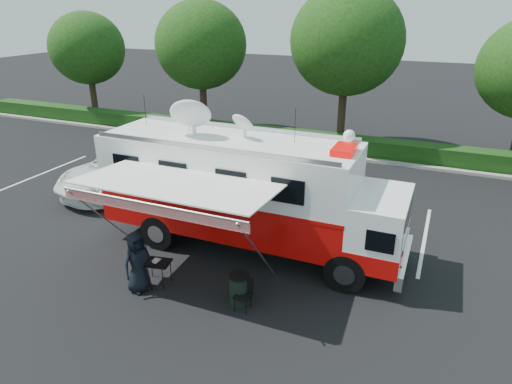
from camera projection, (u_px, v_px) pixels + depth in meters
ground_plane at (250, 248)px, 15.76m from camera, size 120.00×120.00×0.00m
back_border at (366, 60)px, 24.39m from camera, size 60.00×6.14×8.87m
stall_lines at (269, 212)px, 18.48m from camera, size 24.12×5.50×0.01m
command_truck at (248, 192)px, 14.99m from camera, size 10.16×2.79×4.88m
awning at (174, 188)px, 12.45m from camera, size 5.54×2.85×3.34m
white_suv at (129, 187)px, 20.97m from camera, size 3.97×7.02×1.85m
person at (141, 290)px, 13.45m from camera, size 0.88×1.07×1.88m
folding_table at (156, 263)px, 13.55m from camera, size 0.94×0.75×0.72m
folding_chair at (244, 291)px, 12.46m from camera, size 0.45×0.47×0.93m
trash_bin at (239, 289)px, 12.70m from camera, size 0.61×0.61×0.91m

